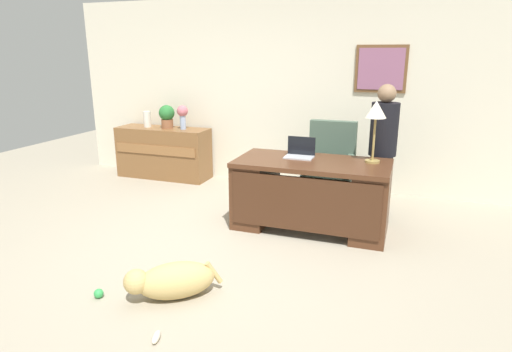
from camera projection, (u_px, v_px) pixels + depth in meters
ground_plane at (220, 254)px, 4.31m from camera, size 12.00×12.00×0.00m
back_wall at (292, 94)px, 6.29m from camera, size 7.00×0.16×2.70m
desk at (311, 193)px, 4.82m from camera, size 1.68×0.83×0.78m
credenza at (164, 153)px, 6.88m from camera, size 1.48×0.50×0.79m
armchair at (329, 169)px, 5.57m from camera, size 0.60×0.59×1.09m
person_standing at (382, 151)px, 5.11m from camera, size 0.32×0.32×1.59m
dog_lying at (172, 280)px, 3.50m from camera, size 0.69×0.61×0.30m
laptop at (300, 152)px, 4.92m from camera, size 0.32×0.22×0.22m
desk_lamp at (376, 114)px, 4.55m from camera, size 0.22×0.22×0.66m
vase_with_flowers at (183, 114)px, 6.59m from camera, size 0.17×0.17×0.37m
vase_empty at (147, 119)px, 6.82m from camera, size 0.12×0.12×0.25m
potted_plant at (167, 116)px, 6.68m from camera, size 0.24×0.24×0.36m
dog_toy_ball at (99, 293)px, 3.52m from camera, size 0.08×0.08×0.08m
dog_toy_bone at (156, 337)px, 3.01m from camera, size 0.09×0.15×0.05m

